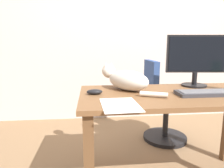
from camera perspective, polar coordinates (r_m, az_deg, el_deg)
name	(u,v)px	position (r m, az deg, el deg)	size (l,w,h in m)	color
back_wall	(134,27)	(2.97, 6.08, 15.50)	(6.00, 0.04, 2.60)	beige
desk	(176,108)	(1.55, 17.29, -6.41)	(1.37, 0.67, 0.72)	brown
office_chair	(162,107)	(2.34, 13.72, -6.25)	(0.48, 0.48, 0.90)	black
monitor	(196,59)	(1.80, 22.36, 6.53)	(0.48, 0.20, 0.41)	black
keyboard	(209,93)	(1.55, 25.28, -2.24)	(0.44, 0.15, 0.03)	#333338
cat	(126,79)	(1.55, 3.86, 1.34)	(0.40, 0.50, 0.20)	silver
computer_mouse	(95,92)	(1.42, -4.88, -2.17)	(0.11, 0.06, 0.04)	black
paper_sheet	(120,105)	(1.18, 2.27, -5.80)	(0.21, 0.30, 0.00)	white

